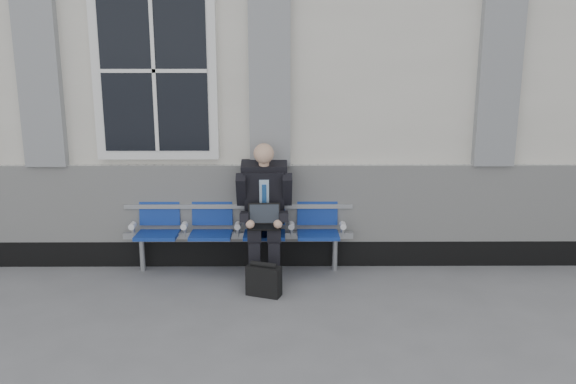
{
  "coord_description": "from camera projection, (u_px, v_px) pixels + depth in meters",
  "views": [
    {
      "loc": [
        1.76,
        -5.62,
        2.68
      ],
      "look_at": [
        1.8,
        0.9,
        1.03
      ],
      "focal_mm": 40.0,
      "sensor_mm": 36.0,
      "label": 1
    }
  ],
  "objects": [
    {
      "name": "businessman",
      "position": [
        264.0,
        206.0,
        7.05
      ],
      "size": [
        0.62,
        0.83,
        1.5
      ],
      "color": "black",
      "rests_on": "ground"
    },
    {
      "name": "bench",
      "position": [
        238.0,
        224.0,
        7.25
      ],
      "size": [
        2.6,
        0.47,
        0.91
      ],
      "color": "#9EA0A3",
      "rests_on": "ground"
    },
    {
      "name": "briefcase",
      "position": [
        264.0,
        280.0,
        6.62
      ],
      "size": [
        0.38,
        0.26,
        0.36
      ],
      "color": "black",
      "rests_on": "ground"
    },
    {
      "name": "station_building",
      "position": [
        157.0,
        64.0,
        8.91
      ],
      "size": [
        14.4,
        4.4,
        4.49
      ],
      "color": "silver",
      "rests_on": "ground"
    },
    {
      "name": "ground",
      "position": [
        100.0,
        320.0,
        6.09
      ],
      "size": [
        70.0,
        70.0,
        0.0
      ],
      "primitive_type": "plane",
      "color": "slate",
      "rests_on": "ground"
    }
  ]
}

